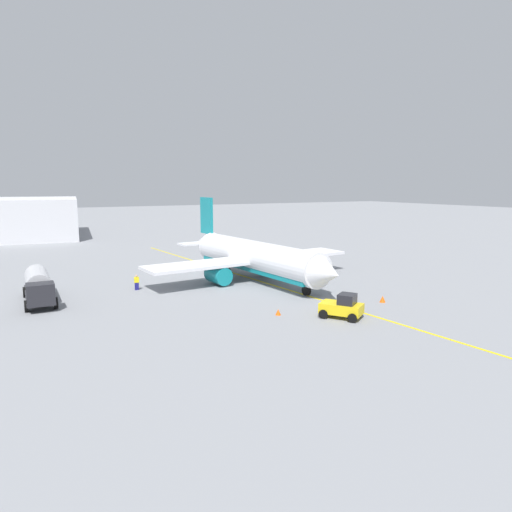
# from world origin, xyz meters

# --- Properties ---
(ground_plane) EXTENTS (400.00, 400.00, 0.00)m
(ground_plane) POSITION_xyz_m (0.00, 0.00, 0.00)
(ground_plane) COLOR gray
(airplane) EXTENTS (30.15, 27.65, 9.83)m
(airplane) POSITION_xyz_m (-0.46, -0.04, 2.73)
(airplane) COLOR white
(airplane) RESTS_ON ground
(fuel_tanker) EXTENTS (10.13, 2.92, 3.15)m
(fuel_tanker) POSITION_xyz_m (-0.99, -24.16, 1.72)
(fuel_tanker) COLOR #2D2D33
(fuel_tanker) RESTS_ON ground
(pushback_tug) EXTENTS (4.10, 3.81, 2.20)m
(pushback_tug) POSITION_xyz_m (17.84, -0.96, 1.01)
(pushback_tug) COLOR yellow
(pushback_tug) RESTS_ON ground
(refueling_worker) EXTENTS (0.45, 0.58, 1.71)m
(refueling_worker) POSITION_xyz_m (-1.65, -14.25, 0.82)
(refueling_worker) COLOR navy
(refueling_worker) RESTS_ON ground
(safety_cone_nose) EXTENTS (0.50, 0.50, 0.56)m
(safety_cone_nose) POSITION_xyz_m (14.42, -5.50, 0.28)
(safety_cone_nose) COLOR #F2590F
(safety_cone_nose) RESTS_ON ground
(safety_cone_wingtip) EXTENTS (0.59, 0.59, 0.66)m
(safety_cone_wingtip) POSITION_xyz_m (15.48, 6.03, 0.33)
(safety_cone_wingtip) COLOR #F2590F
(safety_cone_wingtip) RESTS_ON ground
(distant_hangar) EXTENTS (31.72, 21.15, 8.60)m
(distant_hangar) POSITION_xyz_m (-66.06, -21.16, 4.29)
(distant_hangar) COLOR silver
(distant_hangar) RESTS_ON ground
(taxi_line_marking) EXTENTS (69.91, 7.12, 0.01)m
(taxi_line_marking) POSITION_xyz_m (0.00, 0.00, 0.01)
(taxi_line_marking) COLOR yellow
(taxi_line_marking) RESTS_ON ground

